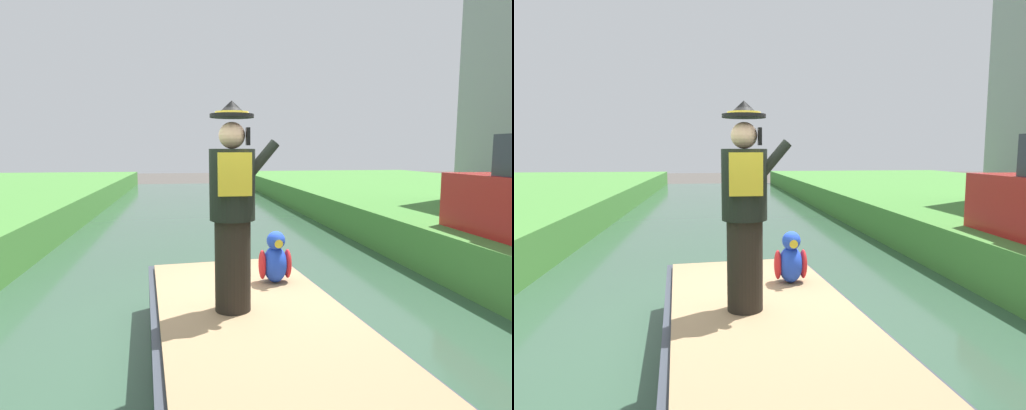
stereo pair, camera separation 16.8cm
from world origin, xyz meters
TOP-DOWN VIEW (x-y plane):
  - ground_plane at (0.00, 0.00)m, footprint 80.00×80.00m
  - canal_water at (0.00, 0.00)m, footprint 6.53×48.00m
  - boat at (0.00, -0.63)m, footprint 2.12×4.33m
  - person_pirate at (-0.18, -0.51)m, footprint 0.61×0.42m
  - parrot_plush at (0.37, 0.27)m, footprint 0.36×0.35m

SIDE VIEW (x-z plane):
  - ground_plane at x=0.00m, z-range 0.00..0.00m
  - canal_water at x=0.00m, z-range 0.00..0.10m
  - boat at x=0.00m, z-range 0.10..0.71m
  - parrot_plush at x=0.37m, z-range 0.67..1.24m
  - person_pirate at x=-0.18m, z-range 0.71..2.56m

